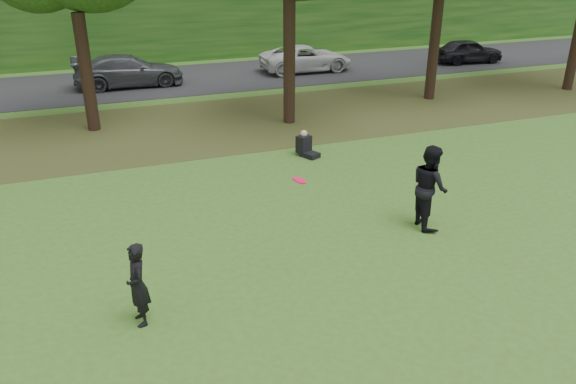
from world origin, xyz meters
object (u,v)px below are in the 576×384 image
object	(u,v)px
player_right	(430,187)
frisbee	(300,180)
player_left	(138,285)
seated_person	(306,146)

from	to	relation	value
player_right	frisbee	bearing A→B (deg)	114.17
player_left	player_right	distance (m)	7.06
player_right	seated_person	xyz separation A→B (m)	(-0.89, 5.51, -0.70)
player_right	frisbee	xyz separation A→B (m)	(-3.69, -1.00, 1.10)
player_left	player_right	size ratio (longest dim) A/B	0.78
player_left	player_right	bearing A→B (deg)	95.24
player_right	seated_person	distance (m)	5.63
player_left	player_right	xyz separation A→B (m)	(6.90, 1.47, 0.23)
frisbee	seated_person	world-z (taller)	frisbee
player_left	frisbee	distance (m)	3.51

